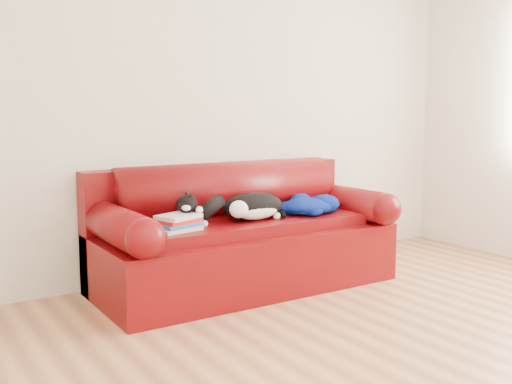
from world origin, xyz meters
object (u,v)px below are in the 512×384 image
Objects in this scene: sofa_base at (245,254)px; blanket at (308,205)px; book_stack at (177,223)px; cat at (253,207)px.

blanket is (0.48, -0.10, 0.32)m from sofa_base.
book_stack is at bearing -177.69° from blanket.
sofa_base is 0.37m from cat.
sofa_base is at bearing 13.22° from book_stack.
cat is at bearing 3.42° from book_stack.
book_stack is (-0.59, -0.14, 0.31)m from sofa_base.
sofa_base is 0.59m from blanket.
cat is (0.00, -0.10, 0.35)m from sofa_base.
sofa_base is at bearing 168.90° from blanket.
cat is at bearing -179.06° from blanket.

